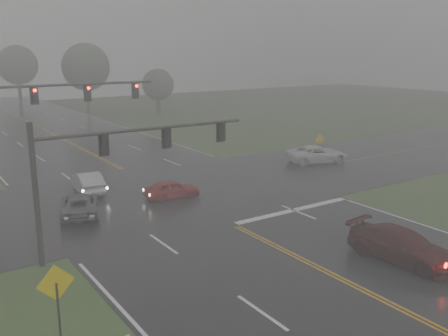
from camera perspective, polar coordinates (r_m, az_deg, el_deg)
main_road at (r=32.43m, az=-4.67°, el=-3.67°), size 18.00×160.00×0.02m
cross_street at (r=34.12m, az=-6.31°, el=-2.83°), size 120.00×14.00×0.02m
stop_bar at (r=30.56m, az=7.96°, el=-4.84°), size 8.50×0.50×0.01m
sedan_maroon at (r=24.79m, az=19.54°, el=-10.00°), size 2.68×5.34×1.49m
sedan_red at (r=32.85m, az=-5.94°, el=-3.47°), size 3.79×1.96×1.23m
sedan_silver at (r=35.27m, az=-15.25°, el=-2.69°), size 1.91×4.42×1.41m
car_grey at (r=30.69m, az=-16.12°, el=-5.18°), size 3.44×4.99×1.27m
pickup_white at (r=43.55m, az=10.55°, el=0.62°), size 5.70×3.81×1.45m
signal_gantry_near at (r=23.90m, az=-13.22°, el=1.09°), size 10.96×0.29×6.54m
signal_gantry_far at (r=38.67m, az=-20.56°, el=6.64°), size 13.22×0.40×7.86m
sign_diamond_west at (r=17.16m, az=-18.56°, el=-13.40°), size 1.23×0.16×2.97m
sign_diamond_east at (r=43.59m, az=10.86°, el=2.86°), size 1.03×0.15×2.48m
tree_ne_a at (r=78.59m, az=-15.51°, el=11.07°), size 7.07×7.07×10.38m
tree_e_near at (r=73.82m, az=-7.55°, el=9.41°), size 4.56×4.56×6.70m
tree_n_far at (r=96.46m, az=-22.54°, el=10.82°), size 6.91×6.91×10.15m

